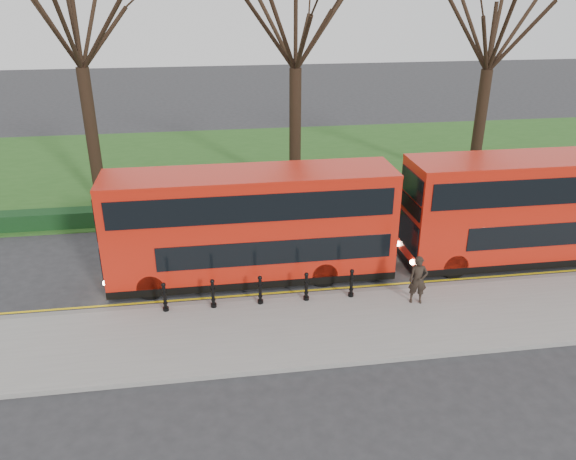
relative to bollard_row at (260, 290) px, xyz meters
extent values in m
plane|color=#28282B|center=(1.01, 1.35, -0.65)|extent=(120.00, 120.00, 0.00)
cube|color=gray|center=(1.01, -1.65, -0.57)|extent=(60.00, 4.00, 0.15)
cube|color=slate|center=(1.01, 0.35, -0.57)|extent=(60.00, 0.25, 0.16)
cube|color=#25501A|center=(1.01, 16.35, -0.62)|extent=(60.00, 18.00, 0.06)
cube|color=black|center=(1.01, 8.15, -0.25)|extent=(60.00, 0.90, 0.80)
cube|color=yellow|center=(1.01, 0.65, -0.64)|extent=(60.00, 0.10, 0.01)
cube|color=yellow|center=(1.01, 0.85, -0.64)|extent=(60.00, 0.10, 0.01)
cylinder|color=black|center=(-6.99, 11.35, 2.66)|extent=(0.60, 0.60, 6.63)
cylinder|color=black|center=(3.01, 11.35, 2.54)|extent=(0.60, 0.60, 6.39)
cylinder|color=black|center=(13.01, 11.35, 2.41)|extent=(0.60, 0.60, 6.12)
cylinder|color=black|center=(-3.18, 0.00, 0.00)|extent=(0.15, 0.15, 1.00)
cylinder|color=black|center=(-1.59, 0.00, 0.00)|extent=(0.15, 0.15, 1.00)
cylinder|color=black|center=(0.00, 0.00, 0.00)|extent=(0.15, 0.15, 1.00)
cylinder|color=black|center=(1.59, 0.00, 0.00)|extent=(0.15, 0.15, 1.00)
cylinder|color=black|center=(3.18, 0.00, 0.00)|extent=(0.15, 0.15, 1.00)
cube|color=red|center=(-0.07, 2.18, 1.58)|extent=(10.35, 2.35, 3.81)
cube|color=black|center=(-0.07, 2.18, -0.37)|extent=(10.37, 2.37, 0.28)
cube|color=black|center=(0.68, 0.99, 0.90)|extent=(8.28, 0.04, 0.89)
cube|color=black|center=(-0.07, 0.99, 2.59)|extent=(9.78, 0.04, 0.99)
cube|color=black|center=(-5.27, 2.18, 1.89)|extent=(0.06, 2.07, 0.52)
cylinder|color=black|center=(-3.74, 1.14, -0.18)|extent=(0.94, 0.28, 0.94)
cylinder|color=black|center=(-3.74, 3.21, -0.18)|extent=(0.94, 0.28, 0.94)
cylinder|color=black|center=(2.47, 1.14, -0.18)|extent=(0.94, 0.28, 0.94)
cylinder|color=black|center=(2.47, 3.21, -0.18)|extent=(0.94, 0.28, 0.94)
cube|color=red|center=(11.19, 2.11, 1.63)|extent=(10.57, 2.40, 3.89)
cube|color=black|center=(11.19, 2.11, -0.36)|extent=(10.59, 2.42, 0.29)
cube|color=black|center=(11.96, 0.90, 0.94)|extent=(8.46, 0.04, 0.91)
cube|color=black|center=(11.19, 0.90, 2.67)|extent=(10.00, 0.04, 1.01)
cube|color=black|center=(5.88, 2.11, 1.95)|extent=(0.06, 2.11, 0.53)
cylinder|color=black|center=(7.44, 1.05, -0.17)|extent=(0.96, 0.29, 0.96)
cylinder|color=black|center=(7.44, 3.17, -0.17)|extent=(0.96, 0.29, 0.96)
cylinder|color=black|center=(13.78, 3.17, -0.17)|extent=(0.96, 0.29, 0.96)
imported|color=black|center=(5.30, -0.70, 0.35)|extent=(0.69, 0.53, 1.71)
camera|label=1|loc=(-1.51, -16.51, 9.56)|focal=35.00mm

